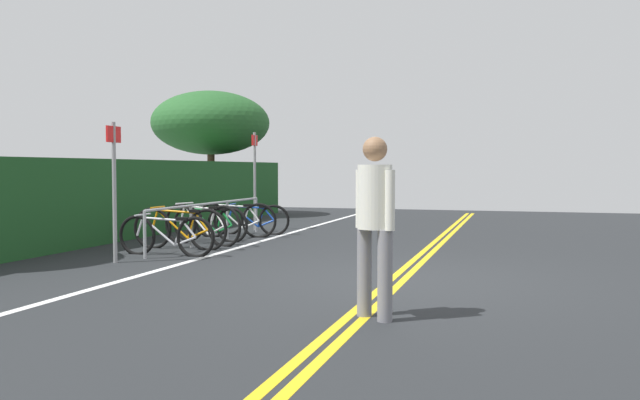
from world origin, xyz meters
TOP-DOWN VIEW (x-y plane):
  - ground_plane at (0.00, 0.00)m, footprint 28.31×13.84m
  - centre_line_yellow_inner at (0.00, -0.08)m, footprint 25.48×0.10m
  - centre_line_yellow_outer at (0.00, 0.08)m, footprint 25.48×0.10m
  - bike_lane_stripe_white at (0.00, 3.28)m, footprint 25.48×0.12m
  - bike_rack at (3.01, 4.10)m, footprint 4.58×0.05m
  - bicycle_0 at (1.17, 3.97)m, footprint 0.46×1.72m
  - bicycle_1 at (2.00, 4.18)m, footprint 0.46×1.80m
  - bicycle_2 at (2.71, 4.12)m, footprint 0.59×1.78m
  - bicycle_3 at (3.29, 4.24)m, footprint 0.46×1.64m
  - bicycle_4 at (4.09, 4.07)m, footprint 0.48×1.69m
  - bicycle_5 at (4.71, 3.98)m, footprint 0.46×1.64m
  - pedestrian at (-2.25, -0.18)m, footprint 0.32×0.42m
  - sign_post_near at (0.23, 4.28)m, footprint 0.36×0.06m
  - sign_post_far at (5.66, 4.29)m, footprint 0.36×0.06m
  - hedge_backdrop at (4.51, 6.43)m, footprint 13.53×1.22m
  - tree_mid at (9.50, 7.26)m, footprint 3.45×3.45m

SIDE VIEW (x-z plane):
  - ground_plane at x=0.00m, z-range -0.05..0.00m
  - centre_line_yellow_inner at x=0.00m, z-range 0.00..0.00m
  - centre_line_yellow_outer at x=0.00m, z-range 0.00..0.00m
  - bike_lane_stripe_white at x=0.00m, z-range 0.00..0.00m
  - bicycle_5 at x=4.71m, z-range -0.02..0.66m
  - bicycle_0 at x=1.17m, z-range -0.02..0.67m
  - bicycle_3 at x=3.29m, z-range -0.02..0.69m
  - bicycle_4 at x=4.09m, z-range -0.02..0.72m
  - bicycle_1 at x=2.00m, z-range -0.02..0.74m
  - bicycle_2 at x=2.71m, z-range -0.02..0.77m
  - bike_rack at x=3.01m, z-range 0.19..0.95m
  - hedge_backdrop at x=4.51m, z-range 0.00..1.58m
  - pedestrian at x=-2.25m, z-range 0.13..1.82m
  - sign_post_near at x=0.23m, z-range 0.22..2.30m
  - sign_post_far at x=5.66m, z-range 0.23..2.44m
  - tree_mid at x=9.50m, z-range 0.89..4.55m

